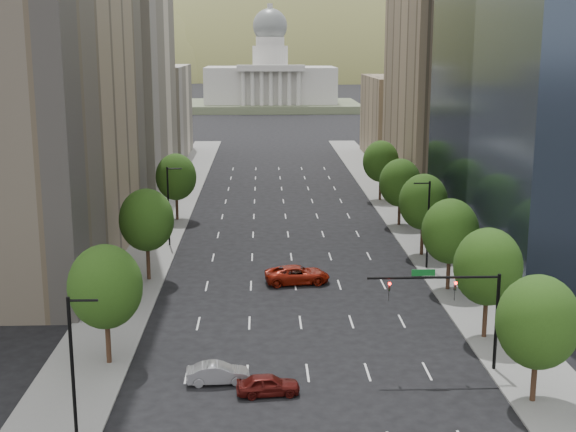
{
  "coord_description": "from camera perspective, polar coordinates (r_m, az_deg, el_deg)",
  "views": [
    {
      "loc": [
        -3.04,
        -20.07,
        22.27
      ],
      "look_at": [
        -0.88,
        44.13,
        8.0
      ],
      "focal_mm": 48.54,
      "sensor_mm": 36.0,
      "label": 1
    }
  ],
  "objects": [
    {
      "name": "capitol",
      "position": [
        270.14,
        -1.3,
        9.61
      ],
      "size": [
        60.0,
        40.0,
        35.2
      ],
      "color": "#596647",
      "rests_on": "ground"
    },
    {
      "name": "tree_right_4",
      "position": [
        97.06,
        8.22,
        2.42
      ],
      "size": [
        5.2,
        5.2,
        8.46
      ],
      "color": "#382316",
      "rests_on": "ground"
    },
    {
      "name": "car_red_far",
      "position": [
        73.95,
        0.68,
        -4.31
      ],
      "size": [
        6.42,
        3.54,
        1.7
      ],
      "primitive_type": "imported",
      "rotation": [
        0.0,
        0.0,
        1.69
      ],
      "color": "maroon",
      "rests_on": "ground"
    },
    {
      "name": "tree_right_1",
      "position": [
        60.88,
        14.43,
        -3.63
      ],
      "size": [
        5.2,
        5.2,
        8.75
      ],
      "color": "#382316",
      "rests_on": "ground"
    },
    {
      "name": "tree_right_2",
      "position": [
        72.12,
        11.79,
        -1.11
      ],
      "size": [
        5.2,
        5.2,
        8.61
      ],
      "color": "#382316",
      "rests_on": "ground"
    },
    {
      "name": "parking_tan_right",
      "position": [
        123.51,
        11.33,
        8.91
      ],
      "size": [
        14.0,
        30.0,
        30.0
      ],
      "primitive_type": "cube",
      "color": "#8C7759",
      "rests_on": "ground"
    },
    {
      "name": "streetlight_ls",
      "position": [
        44.91,
        -15.43,
        -10.78
      ],
      "size": [
        1.7,
        0.2,
        9.0
      ],
      "color": "black",
      "rests_on": "ground"
    },
    {
      "name": "sidewalk_left",
      "position": [
        84.01,
        -10.4,
        -3.01
      ],
      "size": [
        6.0,
        200.0,
        0.15
      ],
      "primitive_type": "cube",
      "color": "slate",
      "rests_on": "ground"
    },
    {
      "name": "foothills",
      "position": [
        623.5,
        1.56,
        6.99
      ],
      "size": [
        720.0,
        413.0,
        263.0
      ],
      "color": "olive",
      "rests_on": "ground"
    },
    {
      "name": "tree_left_2",
      "position": [
        100.06,
        -8.2,
        2.85
      ],
      "size": [
        5.2,
        5.2,
        8.68
      ],
      "color": "#382316",
      "rests_on": "ground"
    },
    {
      "name": "sidewalk_right",
      "position": [
        85.13,
        10.73,
        -2.81
      ],
      "size": [
        6.0,
        200.0,
        0.15
      ],
      "primitive_type": "cube",
      "color": "slate",
      "rests_on": "ground"
    },
    {
      "name": "streetlight_ln",
      "position": [
        87.45,
        -8.72,
        0.88
      ],
      "size": [
        1.7,
        0.2,
        9.0
      ],
      "color": "black",
      "rests_on": "ground"
    },
    {
      "name": "tree_right_5",
      "position": [
        112.6,
        6.81,
        4.0
      ],
      "size": [
        5.2,
        5.2,
        8.75
      ],
      "color": "#382316",
      "rests_on": "ground"
    },
    {
      "name": "tree_left_0",
      "position": [
        55.71,
        -13.24,
        -5.07
      ],
      "size": [
        5.2,
        5.2,
        8.75
      ],
      "color": "#382316",
      "rests_on": "ground"
    },
    {
      "name": "car_maroon",
      "position": [
        51.5,
        -1.47,
        -12.24
      ],
      "size": [
        4.24,
        2.02,
        1.4
      ],
      "primitive_type": "imported",
      "rotation": [
        0.0,
        0.0,
        1.66
      ],
      "color": "#4C0F0C",
      "rests_on": "ground"
    },
    {
      "name": "filler_left",
      "position": [
        158.16,
        -9.99,
        7.52
      ],
      "size": [
        14.0,
        26.0,
        18.0
      ],
      "primitive_type": "cube",
      "color": "beige",
      "rests_on": "ground"
    },
    {
      "name": "traffic_signal",
      "position": [
        54.61,
        12.63,
        -6.03
      ],
      "size": [
        9.12,
        0.4,
        7.38
      ],
      "color": "black",
      "rests_on": "ground"
    },
    {
      "name": "car_silver",
      "position": [
        53.31,
        -5.16,
        -11.4
      ],
      "size": [
        4.32,
        1.76,
        1.39
      ],
      "primitive_type": "imported",
      "rotation": [
        0.0,
        0.0,
        1.64
      ],
      "color": "#9E9EA3",
      "rests_on": "ground"
    },
    {
      "name": "filler_right",
      "position": [
        156.27,
        8.48,
        7.15
      ],
      "size": [
        14.0,
        26.0,
        16.0
      ],
      "primitive_type": "cube",
      "color": "#8C7759",
      "rests_on": "ground"
    },
    {
      "name": "streetlight_rn",
      "position": [
        78.8,
        10.19,
        -0.45
      ],
      "size": [
        1.7,
        0.2,
        9.0
      ],
      "color": "black",
      "rests_on": "ground"
    },
    {
      "name": "midrise_cream_left",
      "position": [
        125.1,
        -12.23,
        10.06
      ],
      "size": [
        14.0,
        30.0,
        35.0
      ],
      "primitive_type": "cube",
      "color": "beige",
      "rests_on": "ground"
    },
    {
      "name": "tree_right_0",
      "position": [
        51.05,
        17.84,
        -7.41
      ],
      "size": [
        5.2,
        5.2,
        8.39
      ],
      "color": "#382316",
      "rests_on": "ground"
    },
    {
      "name": "tree_right_3",
      "position": [
        83.48,
        9.89,
        1.02
      ],
      "size": [
        5.2,
        5.2,
        8.89
      ],
      "color": "#382316",
      "rests_on": "ground"
    },
    {
      "name": "tree_left_1",
      "position": [
        74.7,
        -10.32,
        -0.29
      ],
      "size": [
        5.2,
        5.2,
        8.97
      ],
      "color": "#382316",
      "rests_on": "ground"
    }
  ]
}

